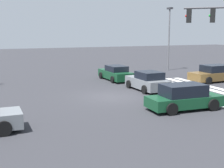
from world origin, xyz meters
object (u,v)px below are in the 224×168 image
(car_0, at_px, (148,81))
(street_light_pole_b, at_px, (169,33))
(car_5, at_px, (184,97))
(car_1, at_px, (214,74))
(car_4, at_px, (115,73))

(car_0, xyz_separation_m, street_light_pole_b, (10.04, -8.22, 3.71))
(car_5, height_order, street_light_pole_b, street_light_pole_b)
(car_1, relative_size, street_light_pole_b, 0.65)
(car_4, bearing_deg, street_light_pole_b, -64.41)
(car_0, height_order, car_4, car_0)
(car_1, height_order, car_5, car_1)
(car_1, xyz_separation_m, car_4, (4.20, 8.18, -0.06))
(car_0, relative_size, car_1, 0.89)
(car_0, distance_m, street_light_pole_b, 13.50)
(car_5, bearing_deg, street_light_pole_b, 62.08)
(car_0, relative_size, car_5, 0.92)
(car_0, relative_size, street_light_pole_b, 0.58)
(car_4, relative_size, car_5, 1.00)
(car_0, bearing_deg, street_light_pole_b, -41.25)
(car_0, bearing_deg, car_4, 2.58)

